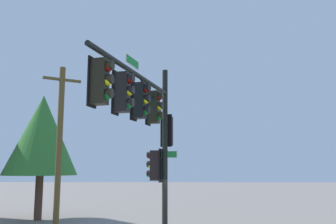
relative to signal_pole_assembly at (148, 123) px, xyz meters
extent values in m
cylinder|color=black|center=(-1.69, 0.51, -1.06)|extent=(0.20, 0.20, 6.59)
cylinder|color=black|center=(1.10, -0.28, 1.35)|extent=(5.62, 1.71, 0.14)
cylinder|color=black|center=(-0.43, 0.15, 0.85)|extent=(2.56, 0.79, 1.07)
cube|color=black|center=(-0.45, 0.16, 0.60)|extent=(0.41, 0.43, 1.10)
cube|color=black|center=(-0.50, -0.04, 0.60)|extent=(0.43, 0.16, 1.22)
sphere|color=maroon|center=(-0.39, 0.35, 0.94)|extent=(0.22, 0.22, 0.22)
cylinder|color=black|center=(-0.38, 0.41, 0.99)|extent=(0.26, 0.20, 0.23)
sphere|color=#FFFC14|center=(-0.39, 0.35, 0.60)|extent=(0.22, 0.22, 0.22)
cylinder|color=black|center=(-0.38, 0.41, 0.65)|extent=(0.26, 0.20, 0.23)
sphere|color=#0B621E|center=(-0.39, 0.35, 0.26)|extent=(0.22, 0.22, 0.22)
cylinder|color=black|center=(-0.38, 0.41, 0.31)|extent=(0.26, 0.20, 0.23)
cube|color=black|center=(0.79, -0.19, 0.60)|extent=(0.42, 0.44, 1.10)
cube|color=black|center=(0.73, -0.39, 0.60)|extent=(0.43, 0.17, 1.22)
sphere|color=maroon|center=(0.86, 0.00, 0.94)|extent=(0.22, 0.22, 0.22)
cylinder|color=black|center=(0.87, 0.05, 0.99)|extent=(0.26, 0.20, 0.23)
sphere|color=#FFFC14|center=(0.86, 0.00, 0.60)|extent=(0.22, 0.22, 0.22)
cylinder|color=black|center=(0.87, 0.05, 0.65)|extent=(0.26, 0.20, 0.23)
sphere|color=#0B621E|center=(0.86, 0.00, 0.26)|extent=(0.22, 0.22, 0.22)
cylinder|color=black|center=(0.87, 0.05, 0.31)|extent=(0.26, 0.20, 0.23)
cube|color=black|center=(2.03, -0.55, 0.60)|extent=(0.40, 0.43, 1.10)
cube|color=black|center=(1.99, -0.74, 0.60)|extent=(0.44, 0.14, 1.22)
sphere|color=maroon|center=(2.08, -0.35, 0.94)|extent=(0.22, 0.22, 0.22)
cylinder|color=black|center=(2.10, -0.29, 0.99)|extent=(0.26, 0.19, 0.23)
sphere|color=#FFFC14|center=(2.08, -0.35, 0.60)|extent=(0.22, 0.22, 0.22)
cylinder|color=black|center=(2.10, -0.29, 0.65)|extent=(0.26, 0.19, 0.23)
sphere|color=#0B621E|center=(2.08, -0.35, 0.26)|extent=(0.22, 0.22, 0.22)
cylinder|color=black|center=(2.10, -0.29, 0.31)|extent=(0.26, 0.19, 0.23)
cube|color=black|center=(3.28, -0.90, 0.60)|extent=(0.40, 0.43, 1.10)
cube|color=black|center=(3.23, -1.09, 0.60)|extent=(0.44, 0.14, 1.22)
sphere|color=maroon|center=(3.32, -0.70, 0.94)|extent=(0.22, 0.22, 0.22)
cylinder|color=black|center=(3.34, -0.64, 0.99)|extent=(0.26, 0.19, 0.23)
sphere|color=#FFFC14|center=(3.32, -0.70, 0.60)|extent=(0.22, 0.22, 0.22)
cylinder|color=black|center=(3.34, -0.64, 0.65)|extent=(0.26, 0.19, 0.23)
sphere|color=#0B621E|center=(3.32, -0.70, 0.26)|extent=(0.22, 0.22, 0.22)
cylinder|color=black|center=(3.34, -0.64, 0.31)|extent=(0.26, 0.19, 0.23)
cube|color=black|center=(-2.02, 0.60, -0.05)|extent=(0.43, 0.41, 1.10)
cube|color=black|center=(-1.83, 0.55, -0.05)|extent=(0.16, 0.43, 1.22)
sphere|color=maroon|center=(-2.22, 0.66, 0.29)|extent=(0.22, 0.22, 0.22)
cylinder|color=black|center=(-2.27, 0.67, 0.34)|extent=(0.20, 0.26, 0.23)
sphere|color=#FFFC14|center=(-2.22, 0.66, -0.05)|extent=(0.22, 0.22, 0.22)
cylinder|color=black|center=(-2.27, 0.67, 0.00)|extent=(0.20, 0.26, 0.23)
sphere|color=#0B621E|center=(-2.22, 0.66, -0.39)|extent=(0.22, 0.22, 0.22)
cylinder|color=black|center=(-2.27, 0.67, -0.34)|extent=(0.20, 0.26, 0.23)
cube|color=black|center=(-1.78, 0.17, -1.35)|extent=(0.41, 0.43, 1.10)
cube|color=black|center=(-1.73, 0.36, -1.35)|extent=(0.43, 0.16, 1.22)
sphere|color=maroon|center=(-1.84, -0.02, -1.01)|extent=(0.22, 0.22, 0.22)
cylinder|color=black|center=(-1.85, -0.08, -0.96)|extent=(0.26, 0.20, 0.23)
sphere|color=#FFFC14|center=(-1.84, -0.02, -1.35)|extent=(0.22, 0.22, 0.22)
cylinder|color=black|center=(-1.85, -0.08, -1.30)|extent=(0.26, 0.20, 0.23)
sphere|color=#0B621E|center=(-1.84, -0.02, -1.69)|extent=(0.22, 0.22, 0.22)
cylinder|color=black|center=(-1.85, -0.08, -1.64)|extent=(0.26, 0.20, 0.23)
cube|color=white|center=(1.38, -0.36, 1.65)|extent=(0.91, 0.27, 0.26)
cube|color=#107B26|center=(1.38, -0.36, 1.65)|extent=(0.87, 0.27, 0.22)
cube|color=white|center=(-1.69, 0.51, -0.95)|extent=(0.27, 0.91, 0.26)
cube|color=#187436|center=(-1.69, 0.51, -0.95)|extent=(0.27, 0.87, 0.22)
cylinder|color=brown|center=(-5.13, -4.54, -0.51)|extent=(0.27, 0.27, 7.71)
cube|color=brown|center=(-5.13, -4.54, 2.75)|extent=(1.04, 1.60, 0.12)
cylinder|color=#523528|center=(-9.27, -6.93, -3.11)|extent=(0.43, 0.43, 2.50)
cone|color=#30732E|center=(-9.27, -6.93, 0.48)|extent=(4.21, 4.21, 4.68)
camera|label=1|loc=(11.63, 0.92, -1.41)|focal=38.66mm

